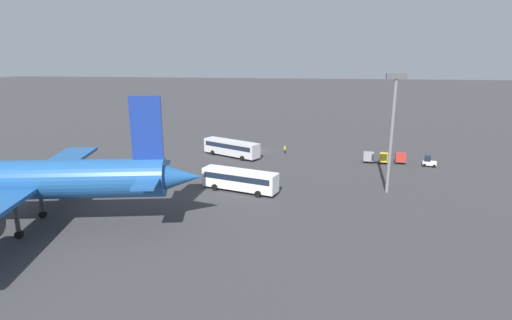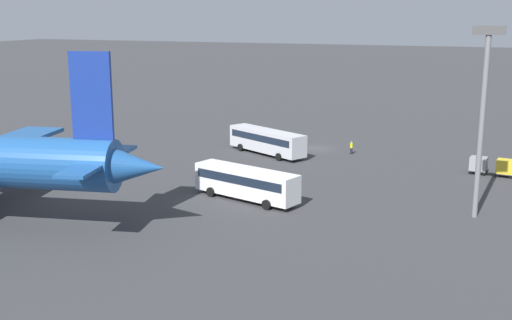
% 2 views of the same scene
% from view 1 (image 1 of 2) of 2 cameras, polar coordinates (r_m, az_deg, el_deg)
% --- Properties ---
extents(ground_plane, '(600.00, 600.00, 0.00)m').
position_cam_1_polar(ground_plane, '(87.29, 0.55, 1.34)').
color(ground_plane, '#38383A').
extents(airplane, '(43.89, 37.79, 15.67)m').
position_cam_1_polar(airplane, '(54.50, -31.28, -2.57)').
color(airplane, '#1E5193').
rests_on(airplane, ground).
extents(shuttle_bus_near, '(12.55, 8.37, 3.31)m').
position_cam_1_polar(shuttle_bus_near, '(81.86, -3.54, 1.85)').
color(shuttle_bus_near, silver).
rests_on(shuttle_bus_near, ground).
extents(shuttle_bus_far, '(12.11, 5.89, 3.28)m').
position_cam_1_polar(shuttle_bus_far, '(60.66, -2.33, -2.70)').
color(shuttle_bus_far, white).
rests_on(shuttle_bus_far, ground).
extents(baggage_tug, '(2.65, 2.14, 2.10)m').
position_cam_1_polar(baggage_tug, '(81.27, 23.46, -0.20)').
color(baggage_tug, white).
rests_on(baggage_tug, ground).
extents(worker_person, '(0.38, 0.38, 1.74)m').
position_cam_1_polar(worker_person, '(84.82, 4.14, 1.52)').
color(worker_person, '#1E1E2D').
rests_on(worker_person, ground).
extents(cargo_cart_red, '(2.19, 1.91, 2.06)m').
position_cam_1_polar(cargo_cart_red, '(81.34, 19.96, 0.33)').
color(cargo_cart_red, '#38383D').
rests_on(cargo_cart_red, ground).
extents(cargo_cart_yellow, '(2.19, 1.91, 2.06)m').
position_cam_1_polar(cargo_cart_yellow, '(80.25, 17.94, 0.32)').
color(cargo_cart_yellow, '#38383D').
rests_on(cargo_cart_yellow, ground).
extents(cargo_cart_grey, '(2.19, 1.91, 2.06)m').
position_cam_1_polar(cargo_cart_grey, '(80.15, 15.79, 0.46)').
color(cargo_cart_grey, '#38383D').
rests_on(cargo_cart_grey, ground).
extents(light_pole, '(2.80, 0.70, 17.65)m').
position_cam_1_polar(light_pole, '(61.38, 18.94, 5.21)').
color(light_pole, slate).
rests_on(light_pole, ground).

